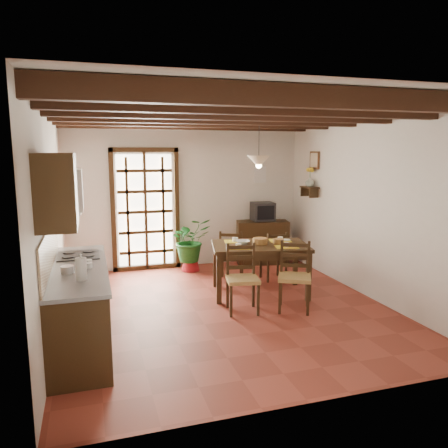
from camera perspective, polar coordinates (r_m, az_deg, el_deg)
name	(u,v)px	position (r m, az deg, el deg)	size (l,w,h in m)	color
ground_plane	(226,308)	(6.35, 0.21, -10.91)	(5.00, 5.00, 0.00)	maroon
room_shell	(226,181)	(5.97, 0.22, 5.66)	(4.52, 5.02, 2.81)	silver
ceiling_beams	(226,115)	(5.97, 0.22, 14.06)	(4.50, 4.34, 0.20)	black
french_door	(145,208)	(8.25, -10.23, 2.12)	(1.26, 0.11, 2.32)	white
kitchen_counter	(79,304)	(5.37, -18.36, -9.92)	(0.64, 2.25, 1.38)	black
upper_cabinet	(57,191)	(4.41, -21.01, 4.10)	(0.35, 0.80, 0.70)	black
range_hood	(66,191)	(5.66, -19.90, 4.05)	(0.38, 0.60, 0.54)	white
counter_items	(77,261)	(5.32, -18.62, -4.66)	(0.50, 1.43, 0.25)	black
dining_table	(260,251)	(6.80, 4.72, -3.49)	(1.63, 1.23, 0.79)	#332210
chair_near_left	(242,291)	(6.14, 2.42, -8.72)	(0.50, 0.48, 0.94)	#A78547
chair_near_right	(294,289)	(6.27, 9.16, -8.39)	(0.59, 0.58, 0.96)	#A78547
chair_far_left	(232,265)	(7.57, 0.99, -5.33)	(0.53, 0.52, 0.89)	#A78547
chair_far_right	(273,264)	(7.68, 6.48, -5.26)	(0.40, 0.38, 0.85)	#A78547
table_setting	(260,240)	(6.76, 4.74, -2.07)	(1.06, 0.71, 0.10)	gold
table_bowl	(243,242)	(6.79, 2.49, -2.38)	(0.22, 0.22, 0.05)	white
sideboard	(262,242)	(8.73, 5.01, -2.35)	(1.00, 0.45, 0.85)	black
crt_tv	(263,211)	(8.62, 5.09, 1.65)	(0.44, 0.41, 0.36)	black
fuse_box	(260,175)	(8.81, 4.74, 6.45)	(0.25, 0.03, 0.32)	white
plant_pot	(191,265)	(8.23, -4.39, -5.34)	(0.34, 0.34, 0.21)	maroon
potted_plant	(190,241)	(8.13, -4.43, -2.20)	(1.91, 1.63, 2.12)	#144C19
wall_shelf	(310,189)	(8.30, 11.11, 4.46)	(0.20, 0.42, 0.20)	black
shelf_vase	(310,182)	(8.29, 11.14, 5.42)	(0.15, 0.15, 0.15)	#B2BFB2
shelf_flowers	(310,171)	(8.28, 11.19, 6.85)	(0.14, 0.14, 0.36)	gold
framed_picture	(315,160)	(8.31, 11.74, 8.17)	(0.03, 0.32, 0.32)	brown
pendant_lamp	(259,160)	(6.72, 4.56, 8.30)	(0.36, 0.36, 0.84)	black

